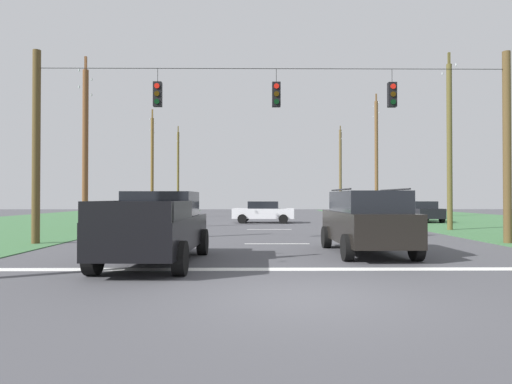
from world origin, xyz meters
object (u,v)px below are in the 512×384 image
Objects in this scene: distant_car_oncoming at (421,211)px; utility_pole_mid_right at (449,144)px; suv_black at (366,220)px; distant_car_crossing_white at (263,212)px; pickup_truck at (157,227)px; utility_pole_near_left at (340,169)px; utility_pole_distant_right at (152,164)px; utility_pole_distant_left at (178,170)px; utility_pole_far_right at (376,156)px; distant_car_far_parked at (127,214)px; utility_pole_far_left at (85,145)px; overhead_signal_span at (273,139)px.

distant_car_oncoming is 0.44× the size of utility_pole_mid_right.
suv_black reaches higher than distant_car_crossing_white.
pickup_truck reaches higher than distant_car_crossing_white.
utility_pole_near_left is 1.10× the size of utility_pole_distant_right.
distant_car_oncoming is (11.58, 0.93, 0.00)m from distant_car_crossing_white.
utility_pole_far_right is at bearing -38.09° from utility_pole_distant_left.
utility_pole_mid_right reaches higher than suv_black.
distant_car_oncoming is 22.51m from utility_pole_near_left.
distant_car_far_parked is (-20.23, -4.39, 0.00)m from distant_car_oncoming.
utility_pole_distant_right is (0.30, 14.83, 0.10)m from utility_pole_far_left.
utility_pole_near_left is at bearing 72.16° from pickup_truck.
utility_pole_near_left is (18.76, 26.40, 4.50)m from distant_car_far_parked.
utility_pole_near_left reaches higher than pickup_truck.
suv_black is at bearing 17.01° from pickup_truck.
distant_car_oncoming is at bearing 4.61° from distant_car_crossing_white.
utility_pole_near_left is 24.76m from utility_pole_distant_right.
utility_pole_distant_right is at bearing 88.83° from utility_pole_far_left.
utility_pole_far_right reaches higher than distant_car_crossing_white.
suv_black reaches higher than distant_car_far_parked.
utility_pole_near_left is (10.11, 22.94, 4.50)m from distant_car_crossing_white.
distant_car_crossing_white is (3.38, 18.99, -0.18)m from pickup_truck.
utility_pole_far_right is 1.02× the size of utility_pole_near_left.
pickup_truck is 1.23× the size of distant_car_crossing_white.
utility_pole_distant_left is at bearing 89.70° from utility_pole_far_left.
pickup_truck reaches higher than distant_car_far_parked.
distant_car_oncoming is at bearing -75.69° from utility_pole_far_right.
utility_pole_distant_left is (0.15, 29.32, 0.54)m from utility_pole_far_left.
pickup_truck is at bearing -71.27° from distant_car_far_parked.
suv_black is at bearing -100.30° from utility_pole_near_left.
overhead_signal_span reaches higher than distant_car_oncoming.
pickup_truck is at bearing -61.57° from utility_pole_far_left.
utility_pole_near_left is at bearing 89.81° from utility_pole_mid_right.
overhead_signal_span is 4.28× the size of distant_car_oncoming.
utility_pole_far_right reaches higher than utility_pole_near_left.
utility_pole_distant_left is (-12.71, 39.71, 4.17)m from suv_black.
utility_pole_mid_right is (10.01, -7.14, 3.93)m from distant_car_crossing_white.
utility_pole_distant_left reaches higher than utility_pole_far_left.
distant_car_oncoming is at bearing 12.25° from distant_car_far_parked.
distant_car_oncoming is at bearing -86.17° from utility_pole_near_left.
utility_pole_distant_left is (-9.88, 22.62, 4.44)m from distant_car_crossing_white.
distant_car_crossing_white is 0.41× the size of utility_pole_near_left.
distant_car_crossing_white is at bearing 21.78° from distant_car_far_parked.
utility_pole_mid_right is 14.17m from utility_pole_far_right.
suv_black is 40.90m from utility_pole_near_left.
utility_pole_far_right is 25.30m from utility_pole_distant_left.
utility_pole_distant_left is at bearing 134.70° from distant_car_oncoming.
utility_pole_distant_right reaches higher than overhead_signal_span.
pickup_truck is at bearing -138.50° from utility_pole_mid_right.
utility_pole_far_left is 14.84m from utility_pole_distant_right.
suv_black is 16.93m from utility_pole_far_left.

